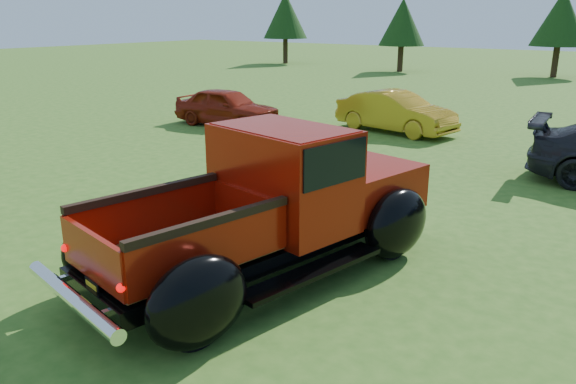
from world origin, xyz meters
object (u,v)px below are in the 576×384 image
at_px(pickup_truck, 284,201).
at_px(tree_west, 402,22).
at_px(show_car_red, 227,107).
at_px(tree_mid_left, 561,18).
at_px(tree_far_west, 285,16).
at_px(show_car_yellow, 396,112).

bearing_deg(pickup_truck, tree_west, 123.14).
relative_size(tree_west, show_car_red, 1.27).
height_order(tree_mid_left, show_car_red, tree_mid_left).
bearing_deg(tree_west, pickup_truck, -68.30).
xyz_separation_m(tree_far_west, show_car_red, (13.50, -22.00, -2.90)).
distance_m(tree_far_west, show_car_red, 25.97).
bearing_deg(pickup_truck, tree_mid_left, 105.97).
xyz_separation_m(pickup_truck, show_car_yellow, (-2.93, 9.97, -0.33)).
height_order(tree_west, show_car_red, tree_west).
distance_m(tree_mid_left, show_car_yellow, 20.95).
xyz_separation_m(show_car_red, show_car_yellow, (5.00, 2.24, 0.01)).
relative_size(tree_far_west, show_car_yellow, 1.36).
xyz_separation_m(tree_west, pickup_truck, (11.43, -28.73, -2.15)).
bearing_deg(tree_far_west, show_car_yellow, -46.89).
xyz_separation_m(tree_west, tree_mid_left, (9.00, 2.00, 0.27)).
relative_size(tree_west, tree_mid_left, 0.92).
xyz_separation_m(tree_mid_left, pickup_truck, (2.43, -30.73, -2.42)).
distance_m(tree_far_west, tree_mid_left, 19.03).
height_order(tree_mid_left, pickup_truck, tree_mid_left).
bearing_deg(tree_far_west, tree_mid_left, 3.01).
height_order(tree_west, pickup_truck, tree_west).
bearing_deg(tree_mid_left, tree_far_west, -176.99).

